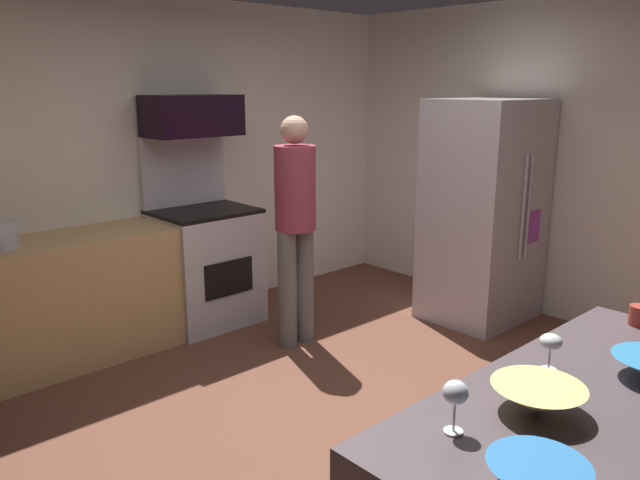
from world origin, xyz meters
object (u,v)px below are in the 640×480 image
object	(u,v)px
oven_range	(205,261)
mug_tea	(639,316)
person_cook	(295,220)
mixing_bowl_small	(537,399)
mixing_bowl_large	(538,478)
refrigerator	(483,212)
microwave	(192,116)
wine_glass_near	(551,343)
wine_glass_far	(455,394)

from	to	relation	value
oven_range	mug_tea	xyz separation A→B (m)	(0.14, -3.30, 0.43)
oven_range	person_cook	bearing A→B (deg)	-73.30
mixing_bowl_small	mixing_bowl_large	bearing A→B (deg)	-151.20
person_cook	mixing_bowl_small	xyz separation A→B (m)	(-1.13, -2.53, -0.02)
mixing_bowl_large	mug_tea	xyz separation A→B (m)	(1.38, 0.28, 0.00)
refrigerator	mixing_bowl_large	distance (m)	3.68
microwave	wine_glass_near	distance (m)	3.45
person_cook	mug_tea	size ratio (longest dim) A/B	19.42
mixing_bowl_large	refrigerator	bearing A→B (deg)	35.20
mixing_bowl_large	mixing_bowl_small	xyz separation A→B (m)	(0.37, 0.20, 0.01)
microwave	mug_tea	distance (m)	3.47
mixing_bowl_small	mug_tea	bearing A→B (deg)	4.29
mixing_bowl_small	mug_tea	world-z (taller)	mixing_bowl_small
mixing_bowl_small	oven_range	bearing A→B (deg)	75.52
person_cook	wine_glass_near	size ratio (longest dim) A/B	11.97
mixing_bowl_large	mixing_bowl_small	world-z (taller)	mixing_bowl_small
refrigerator	mug_tea	world-z (taller)	refrigerator
refrigerator	oven_range	bearing A→B (deg)	140.51
person_cook	wine_glass_near	bearing A→B (deg)	-108.76
microwave	person_cook	distance (m)	1.21
oven_range	mug_tea	size ratio (longest dim) A/B	17.31
wine_glass_far	person_cook	bearing A→B (deg)	59.53
refrigerator	person_cook	world-z (taller)	refrigerator
mixing_bowl_large	wine_glass_near	world-z (taller)	wine_glass_near
microwave	person_cook	xyz separation A→B (m)	(0.25, -0.93, -0.72)
microwave	mixing_bowl_large	world-z (taller)	microwave
wine_glass_near	mug_tea	xyz separation A→B (m)	(0.70, -0.05, -0.06)
mixing_bowl_small	wine_glass_far	bearing A→B (deg)	159.81
oven_range	wine_glass_near	distance (m)	3.34
person_cook	mixing_bowl_large	distance (m)	3.11
refrigerator	person_cook	distance (m)	1.63
refrigerator	wine_glass_far	size ratio (longest dim) A/B	10.66
mixing_bowl_small	wine_glass_near	size ratio (longest dim) A/B	2.09
refrigerator	mug_tea	bearing A→B (deg)	-131.40
oven_range	microwave	distance (m)	1.17
person_cook	oven_range	bearing A→B (deg)	106.70
refrigerator	wine_glass_far	xyz separation A→B (m)	(-2.93, -1.81, 0.12)
microwave	mixing_bowl_large	distance (m)	3.94
microwave	refrigerator	distance (m)	2.47
oven_range	refrigerator	distance (m)	2.32
oven_range	refrigerator	world-z (taller)	refrigerator
mug_tea	mixing_bowl_large	bearing A→B (deg)	-168.60
oven_range	mixing_bowl_small	world-z (taller)	oven_range
refrigerator	wine_glass_near	size ratio (longest dim) A/B	12.68
person_cook	mug_tea	world-z (taller)	person_cook
person_cook	wine_glass_far	xyz separation A→B (m)	(-1.42, -2.42, 0.06)
person_cook	mug_tea	xyz separation A→B (m)	(-0.11, -2.45, -0.02)
mixing_bowl_small	mug_tea	xyz separation A→B (m)	(1.01, 0.08, -0.00)
mixing_bowl_large	person_cook	bearing A→B (deg)	61.28
mixing_bowl_large	microwave	bearing A→B (deg)	71.29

